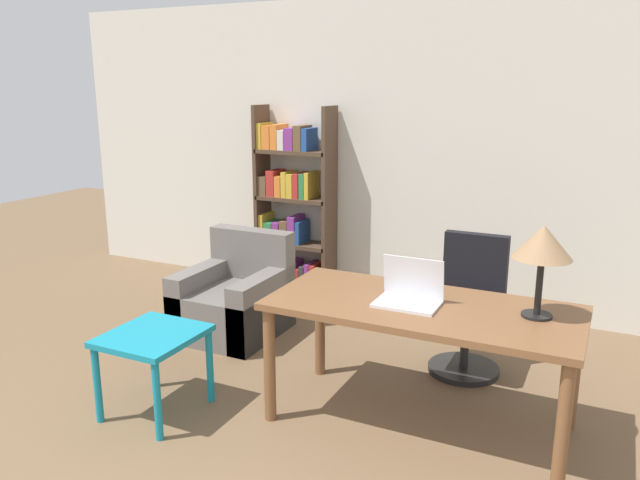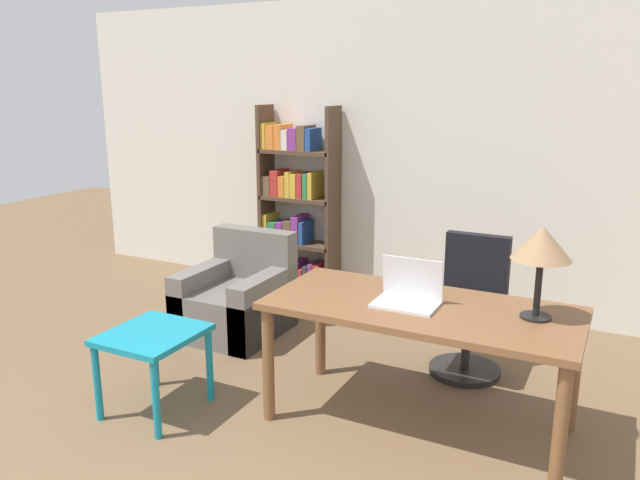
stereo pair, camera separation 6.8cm
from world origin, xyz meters
name	(u,v)px [view 2 (the right image)]	position (x,y,z in m)	size (l,w,h in m)	color
wall_back	(454,157)	(0.00, 4.53, 1.35)	(8.00, 0.06, 2.70)	silver
desk	(421,321)	(0.40, 2.46, 0.65)	(1.74, 0.80, 0.74)	brown
laptop	(408,295)	(0.33, 2.44, 0.80)	(0.36, 0.25, 0.26)	silver
table_lamp	(542,245)	(1.01, 2.54, 1.14)	(0.31, 0.31, 0.50)	black
office_chair	(470,311)	(0.49, 3.32, 0.43)	(0.49, 0.49, 0.95)	black
side_table_blue	(153,345)	(-1.08, 1.89, 0.43)	(0.52, 0.57, 0.51)	teal
armchair	(237,300)	(-1.35, 3.17, 0.26)	(0.72, 0.79, 0.80)	#66605B
bookshelf	(295,211)	(-1.46, 4.34, 0.78)	(0.76, 0.28, 1.77)	#4C3828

